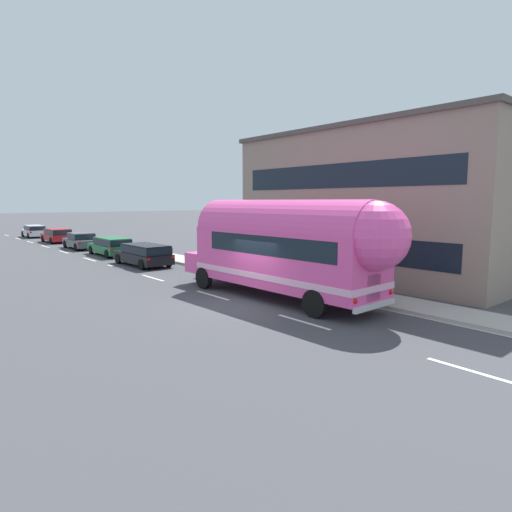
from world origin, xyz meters
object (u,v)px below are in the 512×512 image
Objects in this scene: car_lead at (144,253)px; car_fifth at (34,230)px; painted_bus at (289,245)px; car_fourth at (57,234)px; car_third at (81,240)px; car_second at (111,245)px.

car_lead is 28.01m from car_fifth.
car_fifth is at bearing 90.03° from painted_bus.
car_fourth is (0.35, 19.84, -0.01)m from car_lead.
car_lead and car_third have the same top height.
painted_bus is 2.35× the size of car_lead.
painted_bus reaches higher than car_lead.
painted_bus is 2.40× the size of car_third.
car_second and car_fourth have the same top height.
car_lead is 1.10× the size of car_fourth.
car_second is at bearing 89.43° from painted_bus.
car_lead is 1.02× the size of car_third.
car_second is at bearing -89.07° from car_third.
painted_bus reaches higher than car_third.
car_fourth is (0.15, 32.58, -1.51)m from painted_bus.
car_second is 21.68m from car_fifth.
painted_bus is 2.54× the size of car_fifth.
car_second is 6.33m from car_third.
painted_bus is 25.46m from car_third.
car_third is (-0.10, 6.33, -0.06)m from car_second.
car_third is 1.06× the size of car_fifth.
car_third is (0.09, 25.41, -1.56)m from painted_bus.
car_third is 7.17m from car_fourth.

